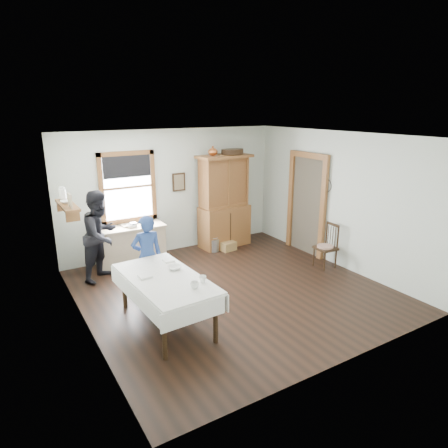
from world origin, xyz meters
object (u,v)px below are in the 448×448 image
object	(u,v)px
dining_table	(166,301)
spindle_chair	(326,246)
woman_blue	(147,259)
figure_dark	(101,239)
work_counter	(131,245)
china_hutch	(224,201)
pail	(213,245)
wicker_basket	(228,246)

from	to	relation	value
dining_table	spindle_chair	xyz separation A→B (m)	(3.63, 0.37, 0.08)
woman_blue	figure_dark	bearing A→B (deg)	-63.29
work_counter	china_hutch	size ratio (longest dim) A/B	0.66
china_hutch	figure_dark	bearing A→B (deg)	-175.84
work_counter	pail	size ratio (longest dim) A/B	4.89
work_counter	china_hutch	world-z (taller)	china_hutch
work_counter	china_hutch	xyz separation A→B (m)	(2.22, -0.04, 0.66)
woman_blue	figure_dark	world-z (taller)	figure_dark
dining_table	spindle_chair	world-z (taller)	spindle_chair
pail	woman_blue	size ratio (longest dim) A/B	0.21
dining_table	figure_dark	xyz separation A→B (m)	(-0.35, 2.17, 0.41)
work_counter	dining_table	distance (m)	2.64
spindle_chair	pail	size ratio (longest dim) A/B	3.20
china_hutch	woman_blue	distance (m)	2.94
woman_blue	pail	bearing A→B (deg)	-142.11
pail	spindle_chair	bearing A→B (deg)	-53.68
spindle_chair	pail	bearing A→B (deg)	129.63
work_counter	woman_blue	size ratio (longest dim) A/B	1.04
china_hutch	spindle_chair	distance (m)	2.51
spindle_chair	woman_blue	distance (m)	3.58
pail	woman_blue	distance (m)	2.51
pail	woman_blue	xyz separation A→B (m)	(-2.05, -1.34, 0.52)
work_counter	wicker_basket	size ratio (longest dim) A/B	4.11
work_counter	figure_dark	bearing A→B (deg)	-145.57
dining_table	woman_blue	bearing A→B (deg)	83.69
work_counter	dining_table	size ratio (longest dim) A/B	0.74
pail	wicker_basket	xyz separation A→B (m)	(0.31, -0.14, -0.04)
work_counter	woman_blue	xyz separation A→B (m)	(-0.24, -1.59, 0.27)
dining_table	figure_dark	distance (m)	2.24
pail	woman_blue	bearing A→B (deg)	-146.74
wicker_basket	figure_dark	bearing A→B (deg)	-178.78
spindle_chair	wicker_basket	size ratio (longest dim) A/B	2.68
wicker_basket	china_hutch	bearing A→B (deg)	72.46
work_counter	pail	world-z (taller)	work_counter
spindle_chair	work_counter	bearing A→B (deg)	148.91
spindle_chair	pail	world-z (taller)	spindle_chair
pail	woman_blue	world-z (taller)	woman_blue
wicker_basket	woman_blue	distance (m)	2.71
pail	figure_dark	world-z (taller)	figure_dark
spindle_chair	wicker_basket	world-z (taller)	spindle_chair
woman_blue	dining_table	bearing A→B (deg)	88.33
work_counter	pail	bearing A→B (deg)	-5.51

